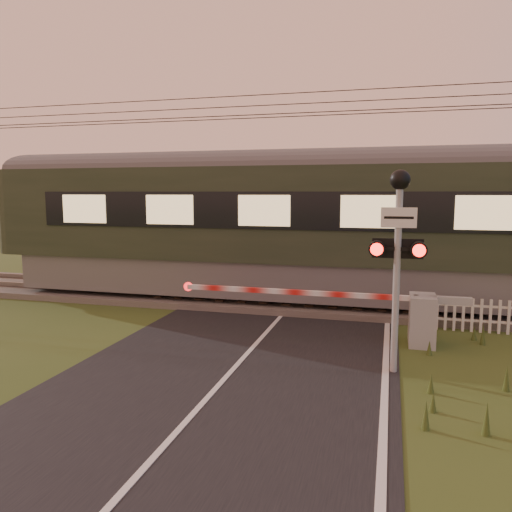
% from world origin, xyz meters
% --- Properties ---
extents(ground, '(160.00, 160.00, 0.00)m').
position_xyz_m(ground, '(0.00, 0.00, 0.00)').
color(ground, '#354B1D').
rests_on(ground, ground).
extents(road, '(6.00, 140.00, 0.03)m').
position_xyz_m(road, '(0.02, -0.23, 0.01)').
color(road, black).
rests_on(road, ground).
extents(track_bed, '(140.00, 3.40, 0.39)m').
position_xyz_m(track_bed, '(0.00, 6.50, 0.07)').
color(track_bed, '#47423D').
rests_on(track_bed, ground).
extents(overhead_wires, '(120.00, 0.62, 0.62)m').
position_xyz_m(overhead_wires, '(0.00, 6.50, 5.72)').
color(overhead_wires, black).
rests_on(overhead_wires, ground).
extents(boom_gate, '(6.57, 0.84, 1.12)m').
position_xyz_m(boom_gate, '(3.19, 3.25, 0.61)').
color(boom_gate, gray).
rests_on(boom_gate, ground).
extents(crossing_signal, '(0.94, 0.37, 3.70)m').
position_xyz_m(crossing_signal, '(2.89, 1.32, 2.55)').
color(crossing_signal, gray).
rests_on(crossing_signal, ground).
extents(picket_fence, '(2.17, 0.07, 0.81)m').
position_xyz_m(picket_fence, '(4.49, 4.60, 0.41)').
color(picket_fence, silver).
rests_on(picket_fence, ground).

